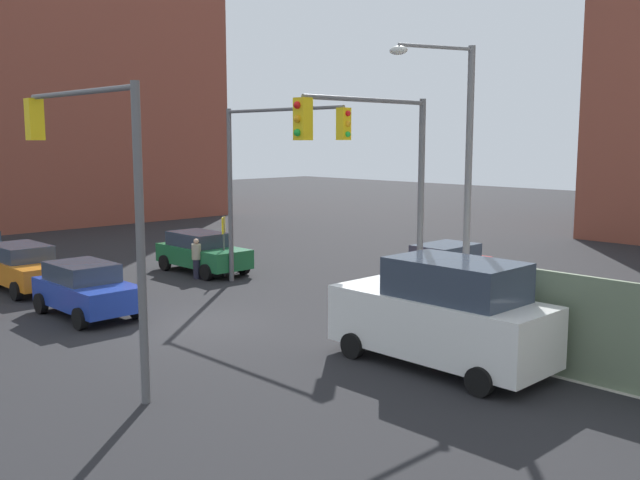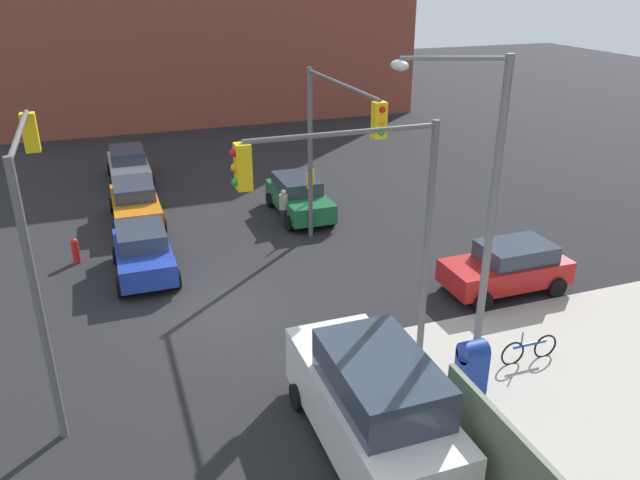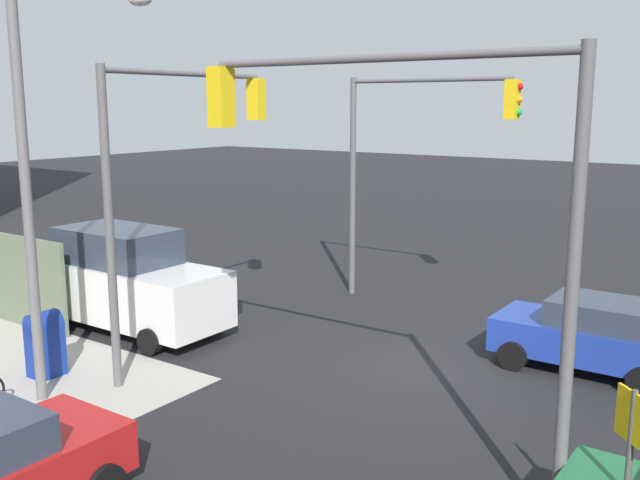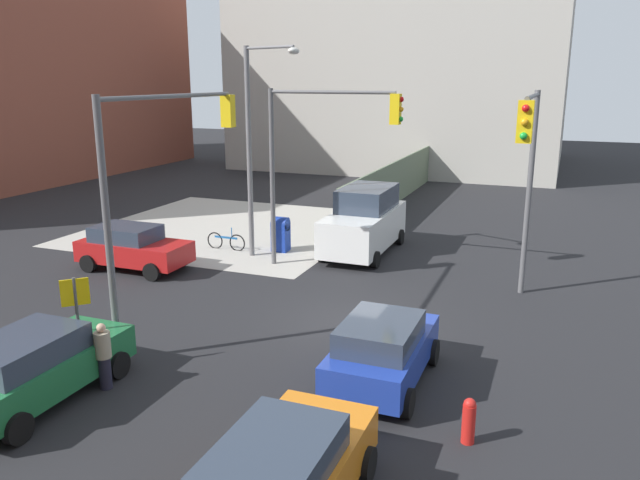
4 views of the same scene
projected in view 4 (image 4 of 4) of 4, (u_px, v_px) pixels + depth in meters
ground_plane at (347, 322)px, 18.09m from camera, size 120.00×120.00×0.00m
sidewalk_corner at (229, 228)px, 29.38m from camera, size 12.00×12.00×0.01m
construction_fence at (396, 182)px, 34.74m from camera, size 19.13×0.12×2.40m
building_loft_east at (413, 39)px, 50.46m from camera, size 20.00×24.00×19.80m
smokestack at (133, 56)px, 53.62m from camera, size 1.80×1.80×17.26m
traffic_signal_nw_corner at (164, 162)px, 16.64m from camera, size 6.28×0.36×6.50m
traffic_signal_se_corner at (528, 160)px, 17.63m from camera, size 5.16×0.36×6.50m
traffic_signal_ne_corner at (319, 144)px, 21.92m from camera, size 0.36×4.94×6.50m
street_lamp_corner at (255, 137)px, 23.41m from camera, size 1.19×2.54×8.00m
warning_sign_two_way at (77, 309)px, 14.52m from camera, size 0.48×0.48×2.40m
mailbox_blue at (281, 233)px, 25.25m from camera, size 0.56×0.64×1.43m
fire_hydrant at (469, 420)px, 11.98m from camera, size 0.26×0.26×0.94m
sedan_blue at (382, 349)px, 14.24m from camera, size 3.91×2.02×1.62m
sedan_orange at (281, 479)px, 9.64m from camera, size 4.36×2.02×1.62m
coupe_red at (133, 247)px, 22.85m from camera, size 2.02×4.07×1.62m
hatchback_green at (35, 366)px, 13.42m from camera, size 4.33×2.02×1.62m
van_white_delivery at (365, 221)px, 25.00m from camera, size 5.40×2.32×2.62m
pedestrian_crossing at (104, 355)px, 14.01m from camera, size 0.36×0.36×1.58m
bicycle_leaning_on_fence at (226, 241)px, 25.59m from camera, size 0.05×1.75×0.97m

